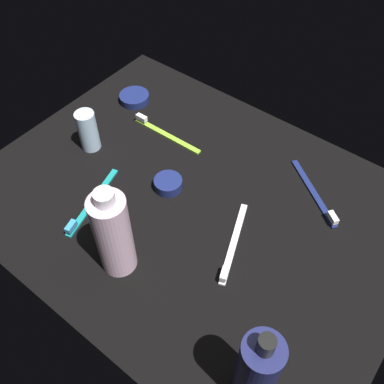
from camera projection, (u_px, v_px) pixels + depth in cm
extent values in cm
cube|color=black|center=(192.00, 203.00, 86.86)|extent=(84.00, 64.00, 1.20)
cylinder|color=#1A1E4C|center=(256.00, 372.00, 57.48)|extent=(5.63, 5.63, 16.81)
cylinder|color=black|center=(266.00, 345.00, 49.92)|extent=(2.20, 2.20, 2.80)
cylinder|color=silver|center=(113.00, 235.00, 71.02)|extent=(6.13, 6.13, 17.21)
cylinder|color=silver|center=(104.00, 198.00, 63.53)|extent=(3.20, 3.20, 2.20)
cylinder|color=silver|center=(88.00, 131.00, 92.71)|extent=(4.17, 4.17, 9.27)
cube|color=white|center=(234.00, 242.00, 79.89)|extent=(7.59, 17.23, 0.90)
cube|color=white|center=(224.00, 274.00, 74.51)|extent=(1.96, 2.82, 1.20)
cube|color=#8CD133|center=(167.00, 135.00, 97.99)|extent=(18.01, 1.45, 0.90)
cube|color=white|center=(142.00, 118.00, 100.06)|extent=(2.61, 1.14, 1.20)
cube|color=teal|center=(93.00, 201.00, 85.97)|extent=(5.89, 17.68, 0.90)
cube|color=#338CCC|center=(71.00, 227.00, 80.75)|extent=(1.75, 2.80, 1.20)
cube|color=navy|center=(314.00, 192.00, 87.44)|extent=(15.34, 11.44, 0.90)
cube|color=white|center=(333.00, 218.00, 82.06)|extent=(2.75, 2.41, 1.20)
cylinder|color=navy|center=(167.00, 185.00, 87.79)|extent=(5.76, 5.76, 2.16)
cylinder|color=navy|center=(134.00, 98.00, 105.62)|extent=(7.14, 7.14, 1.82)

